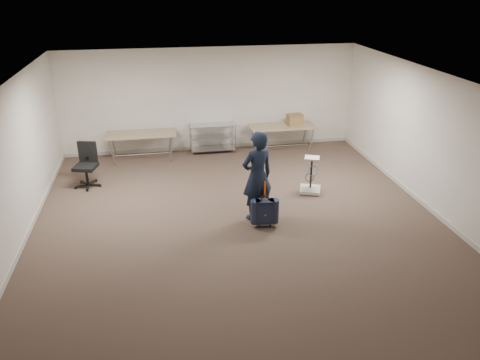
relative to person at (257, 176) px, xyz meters
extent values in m
plane|color=#3F3026|center=(-0.39, -0.24, -0.91)|extent=(9.00, 9.00, 0.00)
plane|color=beige|center=(-0.39, 4.26, 0.49)|extent=(8.00, 0.00, 8.00)
plane|color=beige|center=(-0.39, -4.74, 0.49)|extent=(8.00, 0.00, 8.00)
plane|color=beige|center=(-4.39, -0.24, 0.49)|extent=(0.00, 9.00, 9.00)
plane|color=beige|center=(3.61, -0.24, 0.49)|extent=(0.00, 9.00, 9.00)
plane|color=silver|center=(-0.39, -0.24, 1.89)|extent=(8.00, 8.00, 0.00)
cube|color=#BBB7A8|center=(-0.39, 4.25, -0.86)|extent=(8.00, 0.02, 0.10)
cube|color=#BBB7A8|center=(-4.38, -0.24, -0.86)|extent=(0.02, 9.00, 0.10)
cube|color=#BBB7A8|center=(3.60, -0.24, -0.86)|extent=(0.02, 9.00, 0.10)
cube|color=#9C8860|center=(-2.29, 3.71, -0.20)|extent=(1.80, 0.75, 0.03)
cylinder|color=gray|center=(-2.29, 3.71, -0.76)|extent=(1.50, 0.02, 0.02)
cylinder|color=gray|center=(-3.04, 3.41, -0.56)|extent=(0.13, 0.04, 0.69)
cylinder|color=gray|center=(-1.54, 3.41, -0.56)|extent=(0.13, 0.04, 0.69)
cylinder|color=gray|center=(-3.04, 4.01, -0.56)|extent=(0.13, 0.04, 0.69)
cylinder|color=gray|center=(-1.54, 4.01, -0.56)|extent=(0.13, 0.04, 0.69)
cube|color=#9C8860|center=(1.51, 3.71, -0.20)|extent=(1.80, 0.75, 0.03)
cylinder|color=gray|center=(1.51, 3.71, -0.76)|extent=(1.50, 0.02, 0.02)
cylinder|color=gray|center=(0.76, 3.41, -0.56)|extent=(0.13, 0.04, 0.69)
cylinder|color=gray|center=(2.26, 3.41, -0.56)|extent=(0.13, 0.04, 0.69)
cylinder|color=gray|center=(0.76, 4.01, -0.56)|extent=(0.13, 0.04, 0.69)
cylinder|color=gray|center=(2.26, 4.01, -0.56)|extent=(0.13, 0.04, 0.69)
cylinder|color=silver|center=(-0.99, 3.74, -0.51)|extent=(0.02, 0.02, 0.80)
cylinder|color=silver|center=(0.21, 3.74, -0.51)|extent=(0.02, 0.02, 0.80)
cylinder|color=silver|center=(-0.99, 4.19, -0.51)|extent=(0.02, 0.02, 0.80)
cylinder|color=silver|center=(0.21, 4.19, -0.51)|extent=(0.02, 0.02, 0.80)
cube|color=silver|center=(-0.39, 3.96, -0.81)|extent=(1.20, 0.45, 0.02)
cube|color=silver|center=(-0.39, 3.96, -0.46)|extent=(1.20, 0.45, 0.02)
cube|color=silver|center=(-0.39, 3.96, -0.13)|extent=(1.20, 0.45, 0.01)
imported|color=black|center=(0.00, 0.00, 0.00)|extent=(0.77, 0.62, 1.82)
cube|color=#151E2F|center=(0.07, -0.40, -0.58)|extent=(0.37, 0.24, 0.48)
cube|color=black|center=(0.07, -0.38, -0.83)|extent=(0.33, 0.17, 0.03)
cylinder|color=black|center=(-0.04, -0.39, -0.88)|extent=(0.03, 0.07, 0.06)
cylinder|color=black|center=(0.18, -0.41, -0.88)|extent=(0.03, 0.07, 0.06)
torus|color=black|center=(0.07, -0.40, -0.31)|extent=(0.15, 0.04, 0.15)
cube|color=#FF4F0D|center=(0.07, -0.38, -0.13)|extent=(0.03, 0.01, 0.37)
cylinder|color=black|center=(-3.54, 2.19, -0.86)|extent=(0.62, 0.62, 0.09)
cylinder|color=black|center=(-3.54, 2.19, -0.65)|extent=(0.06, 0.06, 0.41)
cube|color=black|center=(-3.54, 2.19, -0.42)|extent=(0.58, 0.58, 0.08)
cube|color=black|center=(-3.48, 2.41, -0.14)|extent=(0.43, 0.17, 0.50)
cube|color=beige|center=(1.45, 0.98, -0.86)|extent=(0.59, 0.59, 0.07)
cylinder|color=black|center=(1.26, 0.80, -0.89)|extent=(0.05, 0.05, 0.04)
cylinder|color=black|center=(1.45, 1.02, -0.46)|extent=(0.05, 0.05, 0.73)
cube|color=beige|center=(1.45, 0.98, -0.09)|extent=(0.39, 0.37, 0.04)
torus|color=blue|center=(1.49, 0.91, -0.36)|extent=(0.25, 0.17, 0.22)
cube|color=#9A7548|center=(1.85, 3.71, -0.03)|extent=(0.43, 0.34, 0.30)
camera|label=1|loc=(-1.82, -8.18, 3.59)|focal=35.00mm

